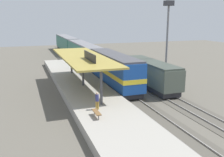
# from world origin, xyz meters

# --- Properties ---
(ground_plane) EXTENTS (120.00, 120.00, 0.00)m
(ground_plane) POSITION_xyz_m (2.00, 0.00, 0.00)
(ground_plane) COLOR #5B564C
(track_near) EXTENTS (3.20, 110.00, 0.16)m
(track_near) POSITION_xyz_m (0.00, 0.00, 0.03)
(track_near) COLOR #4E4941
(track_near) RESTS_ON ground
(track_far) EXTENTS (3.20, 110.00, 0.16)m
(track_far) POSITION_xyz_m (4.60, 0.00, 0.03)
(track_far) COLOR #4E4941
(track_far) RESTS_ON ground
(platform) EXTENTS (6.00, 44.00, 0.90)m
(platform) POSITION_xyz_m (-4.60, 0.00, 0.45)
(platform) COLOR #9E998E
(platform) RESTS_ON ground
(station_canopy) EXTENTS (5.20, 18.00, 4.70)m
(station_canopy) POSITION_xyz_m (-4.60, -0.09, 4.53)
(station_canopy) COLOR #47474C
(station_canopy) RESTS_ON platform
(platform_bench) EXTENTS (0.44, 1.70, 0.50)m
(platform_bench) POSITION_xyz_m (-6.00, -11.13, 1.34)
(platform_bench) COLOR #333338
(platform_bench) RESTS_ON platform
(locomotive) EXTENTS (2.93, 14.43, 4.44)m
(locomotive) POSITION_xyz_m (0.00, 1.18, 2.41)
(locomotive) COLOR #28282D
(locomotive) RESTS_ON track_near
(passenger_carriage_front) EXTENTS (2.90, 20.00, 4.24)m
(passenger_carriage_front) POSITION_xyz_m (0.00, 19.18, 2.31)
(passenger_carriage_front) COLOR #28282D
(passenger_carriage_front) RESTS_ON track_near
(passenger_carriage_rear) EXTENTS (2.90, 20.00, 4.24)m
(passenger_carriage_rear) POSITION_xyz_m (0.00, 39.98, 2.31)
(passenger_carriage_rear) COLOR #28282D
(passenger_carriage_rear) RESTS_ON track_near
(freight_car) EXTENTS (2.80, 12.00, 3.54)m
(freight_car) POSITION_xyz_m (4.60, -0.94, 1.97)
(freight_car) COLOR #28282D
(freight_car) RESTS_ON track_far
(light_mast) EXTENTS (1.10, 1.10, 11.70)m
(light_mast) POSITION_xyz_m (7.80, 0.55, 8.40)
(light_mast) COLOR slate
(light_mast) RESTS_ON ground
(person_waiting) EXTENTS (0.34, 0.34, 1.71)m
(person_waiting) POSITION_xyz_m (-5.42, -9.31, 1.85)
(person_waiting) COLOR olive
(person_waiting) RESTS_ON platform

